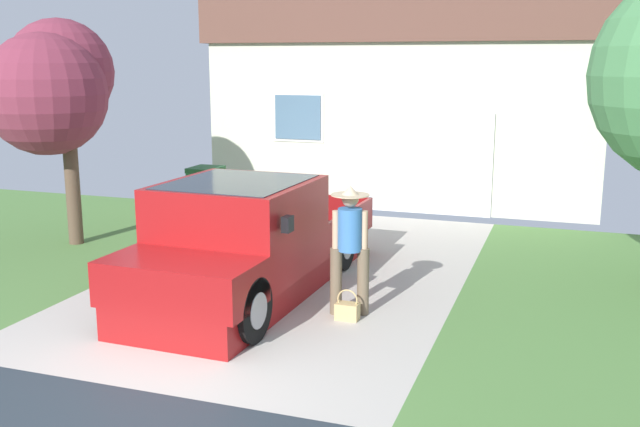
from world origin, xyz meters
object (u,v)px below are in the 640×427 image
house_with_garage (419,95)px  neighbor_tree (53,85)px  handbag (347,310)px  pickup_truck (244,245)px  wheeled_trash_bin (206,190)px  person_with_hat (350,243)px

house_with_garage → neighbor_tree: 9.20m
handbag → house_with_garage: bearing=96.6°
house_with_garage → neighbor_tree: (-4.99, -7.72, 0.42)m
pickup_truck → wheeled_trash_bin: pickup_truck is taller
pickup_truck → neighbor_tree: 5.23m
pickup_truck → neighbor_tree: neighbor_tree is taller
house_with_garage → neighbor_tree: bearing=-122.9°
person_with_hat → house_with_garage: house_with_garage is taller
house_with_garage → wheeled_trash_bin: (-3.52, -4.93, -1.85)m
person_with_hat → wheeled_trash_bin: size_ratio=1.58×
handbag → neighbor_tree: size_ratio=0.10×
house_with_garage → neighbor_tree: house_with_garage is taller
handbag → wheeled_trash_bin: size_ratio=0.37×
person_with_hat → neighbor_tree: bearing=-33.7°
pickup_truck → house_with_garage: size_ratio=0.58×
person_with_hat → wheeled_trash_bin: bearing=-61.7°
person_with_hat → handbag: (0.04, -0.22, -0.85)m
neighbor_tree → handbag: bearing=-19.5°
handbag → neighbor_tree: bearing=160.5°
pickup_truck → wheeled_trash_bin: 5.41m
house_with_garage → wheeled_trash_bin: house_with_garage is taller
handbag → neighbor_tree: 7.06m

